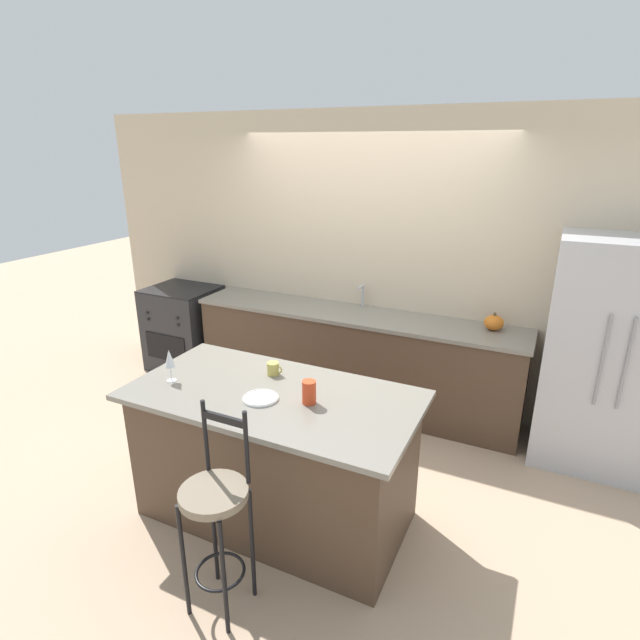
% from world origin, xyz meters
% --- Properties ---
extents(ground_plane, '(18.00, 18.00, 0.00)m').
position_xyz_m(ground_plane, '(0.00, 0.00, 0.00)').
color(ground_plane, tan).
extents(wall_back, '(6.00, 0.07, 2.70)m').
position_xyz_m(wall_back, '(0.00, 0.64, 1.35)').
color(wall_back, beige).
rests_on(wall_back, ground_plane).
extents(back_counter, '(3.13, 0.62, 0.92)m').
position_xyz_m(back_counter, '(0.00, 0.35, 0.46)').
color(back_counter, '#4C3828').
rests_on(back_counter, ground_plane).
extents(sink_faucet, '(0.02, 0.13, 0.22)m').
position_xyz_m(sink_faucet, '(0.00, 0.53, 1.06)').
color(sink_faucet, '#ADAFB5').
rests_on(sink_faucet, back_counter).
extents(kitchen_island, '(1.84, 0.95, 0.93)m').
position_xyz_m(kitchen_island, '(0.13, -1.36, 0.47)').
color(kitchen_island, '#4C3828').
rests_on(kitchen_island, ground_plane).
extents(refrigerator, '(0.89, 0.69, 1.78)m').
position_xyz_m(refrigerator, '(2.07, 0.29, 0.89)').
color(refrigerator, '#BCBCC1').
rests_on(refrigerator, ground_plane).
extents(oven_range, '(0.72, 0.66, 0.92)m').
position_xyz_m(oven_range, '(-2.01, 0.30, 0.46)').
color(oven_range, '#28282B').
rests_on(oven_range, ground_plane).
extents(bar_stool_near, '(0.35, 0.35, 1.17)m').
position_xyz_m(bar_stool_near, '(0.23, -2.10, 0.61)').
color(bar_stool_near, black).
rests_on(bar_stool_near, ground_plane).
extents(dinner_plate, '(0.22, 0.22, 0.02)m').
position_xyz_m(dinner_plate, '(0.11, -1.46, 0.93)').
color(dinner_plate, white).
rests_on(dinner_plate, kitchen_island).
extents(wine_glass, '(0.07, 0.07, 0.22)m').
position_xyz_m(wine_glass, '(-0.55, -1.50, 1.08)').
color(wine_glass, white).
rests_on(wine_glass, kitchen_island).
extents(coffee_mug, '(0.11, 0.08, 0.09)m').
position_xyz_m(coffee_mug, '(0.00, -1.13, 0.97)').
color(coffee_mug, '#C1B251').
rests_on(coffee_mug, kitchen_island).
extents(tumbler_cup, '(0.08, 0.08, 0.15)m').
position_xyz_m(tumbler_cup, '(0.40, -1.37, 1.00)').
color(tumbler_cup, red).
rests_on(tumbler_cup, kitchen_island).
extents(pumpkin_decoration, '(0.16, 0.16, 0.15)m').
position_xyz_m(pumpkin_decoration, '(1.22, 0.43, 0.98)').
color(pumpkin_decoration, orange).
rests_on(pumpkin_decoration, back_counter).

